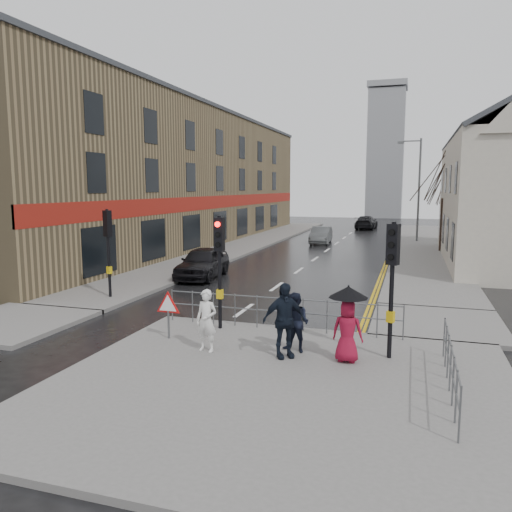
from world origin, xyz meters
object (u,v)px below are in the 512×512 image
Objects in this scene: car_parked at (203,263)px; pedestrian_with_umbrella at (348,319)px; pedestrian_d at (284,320)px; car_mid at (321,235)px; pedestrian_b at (296,323)px; pedestrian_a at (207,321)px.

pedestrian_with_umbrella is at bearing -55.66° from car_parked.
pedestrian_with_umbrella is at bearing -29.83° from pedestrian_d.
pedestrian_d is at bearing -84.88° from car_mid.
pedestrian_b reaches higher than car_parked.
car_parked reaches higher than car_mid.
pedestrian_d is at bearing -61.75° from car_parked.
pedestrian_d reaches higher than car_mid.
pedestrian_with_umbrella is at bearing 12.46° from pedestrian_a.
pedestrian_with_umbrella is (1.36, -0.35, 0.30)m from pedestrian_b.
pedestrian_d is 12.26m from car_parked.
pedestrian_a reaches higher than pedestrian_b.
car_parked is 1.10× the size of car_mid.
pedestrian_b is (2.22, 0.63, -0.04)m from pedestrian_a.
pedestrian_with_umbrella is 0.43× the size of car_parked.
pedestrian_b is 0.82× the size of pedestrian_d.
pedestrian_a is at bearing 148.58° from pedestrian_d.
pedestrian_d is (-1.55, -0.15, -0.13)m from pedestrian_with_umbrella.
pedestrian_d is 0.47× the size of car_mid.
car_mid is at bearing 101.77° from pedestrian_a.
pedestrian_a is 0.86× the size of pedestrian_d.
pedestrian_b is 1.44m from pedestrian_with_umbrella.
car_mid is (2.84, 16.48, -0.09)m from car_parked.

